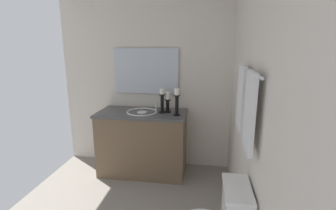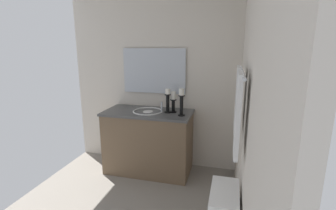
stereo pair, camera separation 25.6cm
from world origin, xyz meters
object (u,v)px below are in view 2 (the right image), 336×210
at_px(candle_holder_tall, 182,101).
at_px(towel_center, 238,114).
at_px(towel_near_vanity, 237,99).
at_px(vanity_cabinet, 148,142).
at_px(candle_holder_mid, 168,100).
at_px(towel_bar, 243,72).
at_px(candle_holder_short, 173,101).
at_px(mirror, 154,71).
at_px(sink_basin, 148,114).

distance_m(candle_holder_tall, towel_center, 1.47).
relative_size(candle_holder_tall, towel_near_vanity, 0.65).
distance_m(vanity_cabinet, candle_holder_mid, 0.65).
relative_size(vanity_cabinet, candle_holder_mid, 3.77).
bearing_deg(towel_bar, candle_holder_tall, -149.17).
bearing_deg(vanity_cabinet, candle_holder_short, 99.34).
relative_size(mirror, towel_bar, 1.07).
height_order(candle_holder_short, towel_near_vanity, towel_near_vanity).
bearing_deg(mirror, towel_bar, 37.65).
height_order(vanity_cabinet, candle_holder_short, candle_holder_short).
distance_m(sink_basin, candle_holder_tall, 0.52).
distance_m(towel_bar, towel_near_vanity, 0.32).
height_order(candle_holder_tall, candle_holder_short, candle_holder_tall).
relative_size(towel_bar, towel_center, 1.54).
distance_m(candle_holder_mid, towel_bar, 1.56).
bearing_deg(vanity_cabinet, towel_bar, 43.68).
xyz_separation_m(sink_basin, towel_center, (1.39, 1.11, 0.46)).
bearing_deg(sink_basin, towel_bar, 43.65).
bearing_deg(towel_near_vanity, candle_holder_tall, -144.39).
xyz_separation_m(vanity_cabinet, towel_bar, (1.18, 1.12, 1.09)).
bearing_deg(towel_center, candle_holder_mid, -149.13).
xyz_separation_m(mirror, candle_holder_tall, (0.36, 0.47, -0.33)).
bearing_deg(candle_holder_tall, towel_center, 26.01).
bearing_deg(sink_basin, candle_holder_short, 99.37).
bearing_deg(candle_holder_tall, candle_holder_mid, -115.63).
bearing_deg(mirror, towel_near_vanity, 41.53).
bearing_deg(towel_near_vanity, towel_bar, 4.94).
xyz_separation_m(candle_holder_tall, towel_bar, (1.10, 0.66, 0.49)).
bearing_deg(vanity_cabinet, towel_center, 38.60).
xyz_separation_m(vanity_cabinet, towel_near_vanity, (0.97, 1.11, 0.85)).
xyz_separation_m(candle_holder_short, towel_bar, (1.23, 0.79, 0.53)).
xyz_separation_m(mirror, towel_center, (1.67, 1.11, -0.09)).
xyz_separation_m(mirror, towel_bar, (1.46, 1.12, 0.16)).
bearing_deg(towel_bar, mirror, -142.35).
relative_size(sink_basin, candle_holder_tall, 1.19).
height_order(towel_bar, towel_near_vanity, towel_near_vanity).
relative_size(candle_holder_mid, towel_center, 0.58).
xyz_separation_m(vanity_cabinet, candle_holder_short, (-0.05, 0.33, 0.57)).
xyz_separation_m(sink_basin, mirror, (-0.28, -0.00, 0.55)).
height_order(candle_holder_mid, towel_bar, towel_bar).
bearing_deg(towel_near_vanity, vanity_cabinet, -131.22).
bearing_deg(candle_holder_tall, sink_basin, -99.50).
relative_size(candle_holder_mid, towel_near_vanity, 0.60).
height_order(sink_basin, candle_holder_short, candle_holder_short).
relative_size(mirror, candle_holder_tall, 2.63).
bearing_deg(candle_holder_short, mirror, -124.12).
height_order(mirror, towel_near_vanity, mirror).
height_order(candle_holder_tall, towel_near_vanity, towel_near_vanity).
height_order(mirror, towel_bar, mirror).
height_order(candle_holder_tall, candle_holder_mid, candle_holder_tall).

